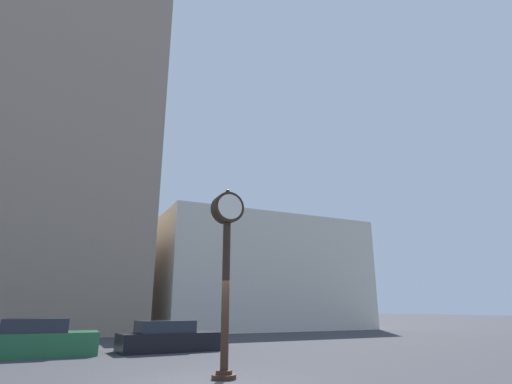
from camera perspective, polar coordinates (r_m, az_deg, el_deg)
ground_plane at (r=10.87m, az=-6.10°, el=-25.55°), size 200.00×200.00×0.00m
building_tall_tower at (r=36.50m, az=-25.37°, el=6.36°), size 13.22×12.00×29.67m
building_storefront_row at (r=37.83m, az=-0.24°, el=-11.80°), size 18.24×12.00×9.43m
street_clock at (r=11.39m, az=-4.24°, el=-8.40°), size 0.89×0.64×5.13m
car_green at (r=18.39m, az=-28.55°, el=-18.08°), size 4.14×1.98×1.39m
car_black at (r=18.71m, az=-12.49°, el=-19.70°), size 4.28×2.15×1.25m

